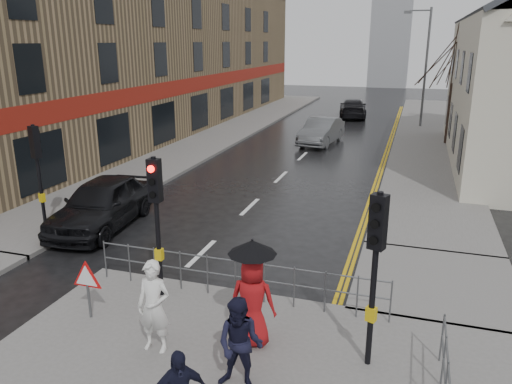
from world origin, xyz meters
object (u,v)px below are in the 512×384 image
Objects in this scene: car_parked at (102,203)px; pedestrian_a at (154,307)px; pedestrian_b at (240,345)px; car_mid at (321,131)px; pedestrian_with_umbrella at (252,291)px.

pedestrian_a is at bearing -54.00° from car_parked.
car_mid is at bearing 96.39° from pedestrian_b.
pedestrian_with_umbrella reaches higher than pedestrian_b.
pedestrian_b is at bearing -76.27° from car_mid.
pedestrian_b is at bearing -47.41° from car_parked.
pedestrian_with_umbrella is 21.31m from car_mid.
pedestrian_b is 0.77× the size of pedestrian_with_umbrella.
car_mid is (-0.85, 21.92, -0.31)m from pedestrian_a.
pedestrian_with_umbrella reaches higher than pedestrian_a.
car_mid is (4.32, 16.10, -0.06)m from car_parked.
pedestrian_a is 2.05m from pedestrian_b.
car_parked is at bearing 143.91° from pedestrian_with_umbrella.
pedestrian_with_umbrella is 0.46× the size of car_parked.
pedestrian_a is at bearing 163.28° from pedestrian_b.
car_mid is (-2.60, 21.14, -0.54)m from pedestrian_with_umbrella.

